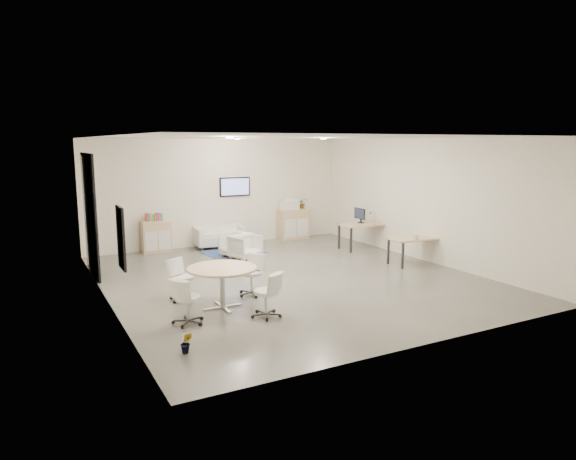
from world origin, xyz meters
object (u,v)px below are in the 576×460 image
at_px(sideboard_left, 156,237).
at_px(armchair_left, 236,243).
at_px(sideboard_right, 293,224).
at_px(round_table, 222,272).
at_px(armchair_right, 245,246).
at_px(loveseat, 220,237).
at_px(desk_front, 414,241).
at_px(desk_rear, 364,226).

height_order(sideboard_left, armchair_left, sideboard_left).
xyz_separation_m(sideboard_right, round_table, (-4.56, -5.58, 0.22)).
height_order(armchair_left, armchair_right, armchair_left).
xyz_separation_m(loveseat, round_table, (-1.99, -5.47, 0.41)).
distance_m(sideboard_left, loveseat, 1.87).
bearing_deg(loveseat, desk_front, -45.48).
relative_size(sideboard_left, round_table, 0.69).
bearing_deg(desk_front, sideboard_right, 109.31).
bearing_deg(sideboard_left, desk_front, -39.49).
xyz_separation_m(armchair_right, round_table, (-2.02, -3.61, 0.35)).
height_order(sideboard_right, desk_rear, sideboard_right).
bearing_deg(round_table, sideboard_left, 88.63).
relative_size(loveseat, armchair_right, 2.13).
bearing_deg(sideboard_right, armchair_left, -148.87).
bearing_deg(sideboard_left, loveseat, -4.20).
height_order(desk_rear, round_table, round_table).
xyz_separation_m(loveseat, desk_front, (3.65, -4.40, 0.31)).
height_order(desk_rear, desk_front, desk_rear).
distance_m(sideboard_left, sideboard_right, 4.42).
relative_size(sideboard_right, loveseat, 0.64).
bearing_deg(desk_front, sideboard_left, 146.35).
distance_m(loveseat, desk_rear, 4.29).
bearing_deg(loveseat, sideboard_left, -179.33).
distance_m(armchair_right, desk_front, 4.43).
height_order(armchair_right, desk_rear, desk_rear).
bearing_deg(armchair_left, sideboard_right, 99.46).
xyz_separation_m(sideboard_left, armchair_left, (1.79, -1.62, -0.08)).
bearing_deg(round_table, armchair_left, 64.26).
distance_m(loveseat, armchair_left, 1.48).
bearing_deg(armchair_right, loveseat, 73.32).
height_order(sideboard_left, round_table, sideboard_left).
distance_m(sideboard_left, armchair_right, 2.75).
height_order(loveseat, desk_rear, desk_rear).
height_order(sideboard_right, loveseat, sideboard_right).
bearing_deg(sideboard_right, desk_rear, -64.96).
bearing_deg(armchair_right, desk_rear, -23.34).
height_order(sideboard_left, sideboard_right, sideboard_right).
xyz_separation_m(sideboard_right, desk_rear, (1.09, -2.33, 0.18)).
distance_m(desk_rear, desk_front, 2.18).
bearing_deg(armchair_right, sideboard_right, 20.21).
height_order(desk_front, round_table, round_table).
bearing_deg(loveseat, armchair_left, -87.68).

